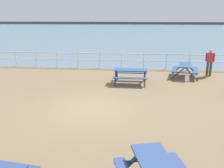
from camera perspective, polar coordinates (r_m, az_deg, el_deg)
name	(u,v)px	position (r m, az deg, el deg)	size (l,w,h in m)	color
ground_plane	(91,111)	(9.89, -5.04, -6.39)	(30.00, 24.00, 0.20)	#846B4C
sea_band	(129,30)	(61.87, 4.02, 12.44)	(142.00, 90.00, 0.01)	slate
distant_shoreline	(132,24)	(104.82, 4.73, 13.80)	(142.00, 6.00, 1.80)	#4C4C47
seaward_railing	(110,58)	(17.08, -0.38, 6.07)	(23.07, 0.07, 1.08)	white
picnic_table_near_right	(130,73)	(13.35, 4.33, 2.60)	(1.84, 1.58, 0.80)	#334C84
picnic_table_corner	(185,67)	(15.36, 16.72, 3.72)	(1.83, 2.06, 0.80)	#334C84
visitor	(210,61)	(16.03, 21.90, 5.06)	(0.51, 0.30, 1.66)	#4C4233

